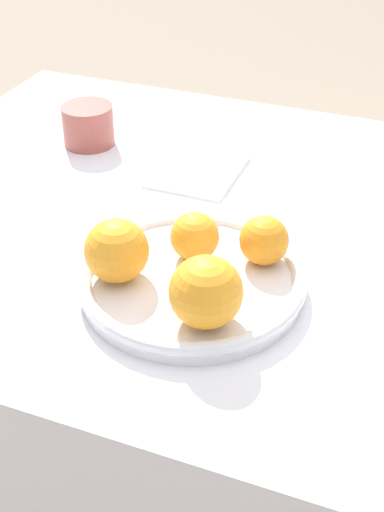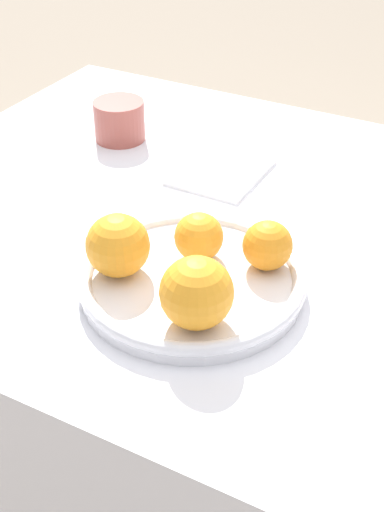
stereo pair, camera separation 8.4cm
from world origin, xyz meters
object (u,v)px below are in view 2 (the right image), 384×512
Objects in this scene: orange_3 at (118,245)px; fruit_platter at (192,280)px; cup_0 at (119,120)px; orange_1 at (199,237)px; orange_2 at (268,245)px; napkin at (221,171)px; orange_0 at (197,293)px.

fruit_platter is at bearing 21.80° from orange_3.
cup_0 is at bearing 134.43° from fruit_platter.
orange_1 reaches higher than cup_0.
orange_2 is 0.45m from cup_0.
cup_0 reaches higher than napkin.
orange_1 is 0.26m from napkin.
fruit_platter is at bearing 121.53° from orange_0.
napkin is at bearing 109.55° from fruit_platter.
orange_0 is 0.55× the size of napkin.
orange_2 is 0.41× the size of napkin.
orange_3 is at bearing -158.20° from fruit_platter.
orange_3 reaches higher than orange_1.
cup_0 is (-0.29, 0.27, -0.02)m from orange_1.
fruit_platter is 1.87× the size of napkin.
orange_0 is 0.52m from cup_0.
orange_0 is 0.12m from orange_1.
fruit_platter is at bearing -73.36° from orange_1.
orange_0 is at bearing -17.08° from orange_3.
fruit_platter is 3.57× the size of orange_3.
cup_0 is (-0.30, 0.31, 0.02)m from fruit_platter.
fruit_platter is at bearing -138.35° from orange_2.
orange_3 reaches higher than cup_0.
cup_0 is at bearing 122.94° from orange_3.
orange_3 is (-0.15, -0.09, 0.01)m from orange_2.
orange_1 is at bearing 116.61° from orange_0.
fruit_platter is 0.05m from orange_1.
orange_0 is 1.34× the size of orange_1.
napkin is (-0.02, 0.31, -0.05)m from orange_3.
napkin is at bearing 127.83° from orange_2.
orange_0 is at bearing -63.39° from orange_1.
cup_0 is at bearing 132.36° from orange_0.
orange_2 is at bearing 15.26° from orange_1.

